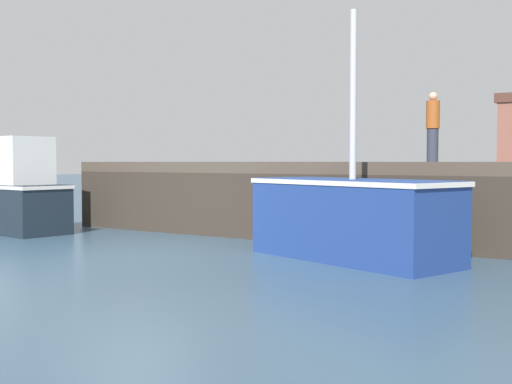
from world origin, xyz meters
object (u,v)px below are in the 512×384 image
dockworker (433,127)px  fishing_boat_near_left (16,195)px  fishing_boat_near_right (352,217)px  rowboat (414,252)px

dockworker → fishing_boat_near_left: bearing=-141.1°
fishing_boat_near_right → dockworker: 6.39m
fishing_boat_near_right → rowboat: 1.20m
dockworker → fishing_boat_near_right: bearing=-84.2°
fishing_boat_near_left → fishing_boat_near_right: fishing_boat_near_right is taller
rowboat → fishing_boat_near_left: bearing=-175.6°
dockworker → rowboat: bearing=-74.3°
fishing_boat_near_left → dockworker: bearing=38.9°
fishing_boat_near_right → rowboat: size_ratio=2.99×
fishing_boat_near_right → rowboat: fishing_boat_near_right is taller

